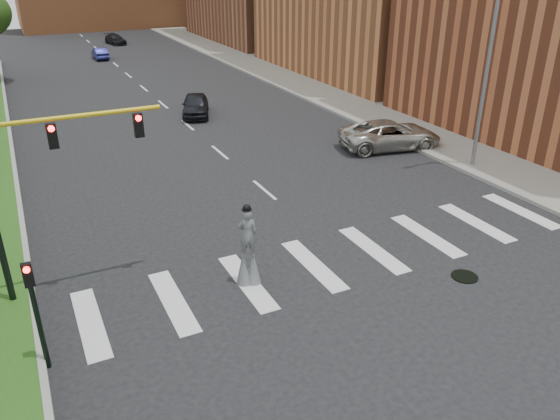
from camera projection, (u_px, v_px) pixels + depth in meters
name	position (u px, v px, depth m)	size (l,w,h in m)	color
ground_plane	(359.00, 270.00, 19.21)	(160.00, 160.00, 0.00)	black
median_curb	(12.00, 146.00, 31.24)	(0.20, 60.00, 0.28)	#979792
sidewalk_right	(317.00, 89.00, 44.47)	(5.00, 90.00, 0.18)	gray
manhole	(465.00, 277.00, 18.78)	(0.90, 0.90, 0.04)	black
streetlight	(485.00, 73.00, 26.35)	(2.05, 0.20, 9.00)	slate
traffic_signal	(31.00, 177.00, 15.99)	(5.30, 0.23, 6.20)	black
secondary_signal	(35.00, 307.00, 13.87)	(0.25, 0.21, 3.23)	black
stilt_performer	(248.00, 253.00, 17.96)	(0.82, 0.62, 2.93)	#362315
suv_crossing	(390.00, 135.00, 30.95)	(2.64, 5.73, 1.59)	#B1AFA7
car_near	(195.00, 105.00, 37.31)	(1.74, 4.32, 1.47)	black
car_mid	(100.00, 53.00, 57.55)	(1.26, 3.61, 1.19)	navy
car_far	(115.00, 39.00, 67.16)	(1.64, 4.03, 1.17)	black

